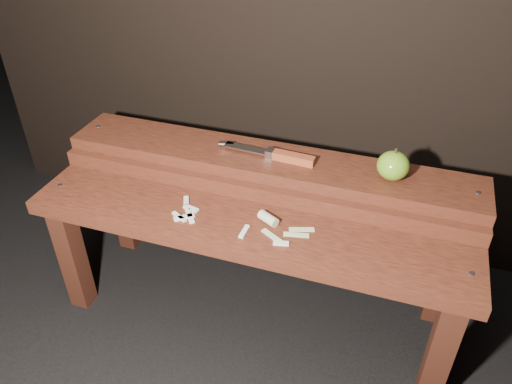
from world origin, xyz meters
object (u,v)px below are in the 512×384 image
(apple, at_px, (393,166))
(knife, at_px, (281,156))
(bench_front_tier, at_px, (241,247))
(bench_rear_tier, at_px, (268,182))

(apple, height_order, knife, apple)
(apple, distance_m, knife, 0.30)
(apple, bearing_deg, bench_front_tier, -145.96)
(bench_front_tier, height_order, knife, knife)
(bench_front_tier, height_order, apple, apple)
(bench_front_tier, xyz_separation_m, knife, (0.04, 0.23, 0.16))
(bench_rear_tier, distance_m, knife, 0.11)
(bench_rear_tier, xyz_separation_m, apple, (0.34, 0.00, 0.12))
(bench_front_tier, xyz_separation_m, apple, (0.34, 0.23, 0.19))
(bench_rear_tier, bearing_deg, apple, 0.72)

